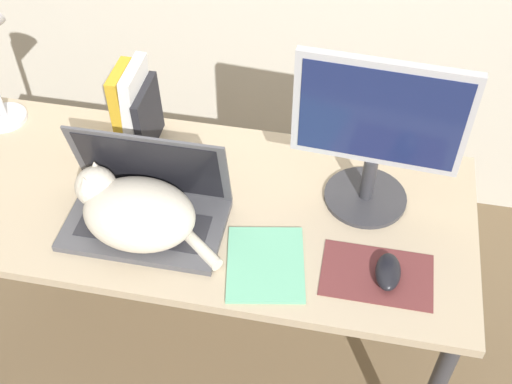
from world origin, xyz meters
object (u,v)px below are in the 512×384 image
Objects in this scene: notepad at (266,264)px; external_monitor at (377,132)px; laptop at (147,207)px; book_row at (135,109)px; cat at (135,211)px; computer_mouse at (388,272)px.

external_monitor is at bearing 50.47° from notepad.
book_row is at bearing 112.18° from laptop.
external_monitor is (0.55, 0.22, 0.16)m from cat.
external_monitor is at bearing -8.92° from book_row.
notepad is at bearing -15.13° from laptop.
book_row is at bearing 154.26° from computer_mouse.
notepad is at bearing -40.22° from book_row.
laptop is 0.33m from notepad.
notepad is at bearing -129.53° from external_monitor.
notepad is (-0.29, -0.02, -0.02)m from computer_mouse.
book_row is (-0.10, 0.32, 0.05)m from cat.
notepad is (-0.22, -0.26, -0.23)m from external_monitor.
cat is 1.54× the size of book_row.
cat is at bearing -158.50° from external_monitor.
notepad is (0.33, -0.05, -0.07)m from cat.
external_monitor is at bearing 105.87° from computer_mouse.
laptop is 0.60m from external_monitor.
external_monitor is at bearing 18.32° from laptop.
external_monitor is 0.33m from computer_mouse.
external_monitor reaches higher than book_row.
computer_mouse is 0.29m from notepad.
computer_mouse reaches higher than notepad.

